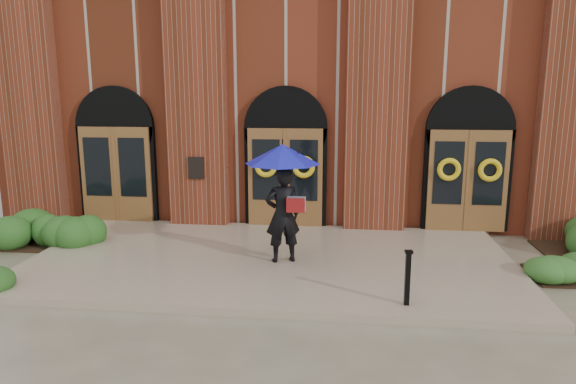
# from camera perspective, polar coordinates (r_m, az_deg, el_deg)

# --- Properties ---
(ground) EXTENTS (90.00, 90.00, 0.00)m
(ground) POSITION_cam_1_polar(r_m,az_deg,el_deg) (10.81, -2.03, -8.19)
(ground) COLOR gray
(ground) RESTS_ON ground
(landing) EXTENTS (10.00, 5.30, 0.15)m
(landing) POSITION_cam_1_polar(r_m,az_deg,el_deg) (10.92, -1.91, -7.56)
(landing) COLOR tan
(landing) RESTS_ON ground
(church_building) EXTENTS (16.20, 12.53, 7.00)m
(church_building) POSITION_cam_1_polar(r_m,az_deg,el_deg) (18.91, 1.89, 11.05)
(church_building) COLOR maroon
(church_building) RESTS_ON ground
(man_with_umbrella) EXTENTS (1.94, 1.94, 2.40)m
(man_with_umbrella) POSITION_cam_1_polar(r_m,az_deg,el_deg) (10.20, -0.58, 1.30)
(man_with_umbrella) COLOR black
(man_with_umbrella) RESTS_ON landing
(metal_post) EXTENTS (0.13, 0.13, 0.92)m
(metal_post) POSITION_cam_1_polar(r_m,az_deg,el_deg) (8.64, 13.14, -9.14)
(metal_post) COLOR black
(metal_post) RESTS_ON landing
(hedge_wall_left) EXTENTS (2.84, 1.14, 0.73)m
(hedge_wall_left) POSITION_cam_1_polar(r_m,az_deg,el_deg) (13.25, -24.32, -3.86)
(hedge_wall_left) COLOR #25521B
(hedge_wall_left) RESTS_ON ground
(hedge_front_right) EXTENTS (1.27, 1.09, 0.45)m
(hedge_front_right) POSITION_cam_1_polar(r_m,az_deg,el_deg) (11.49, 28.76, -7.26)
(hedge_front_right) COLOR #2D5A20
(hedge_front_right) RESTS_ON ground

